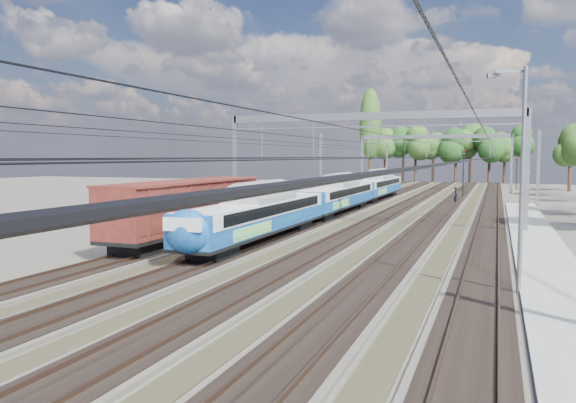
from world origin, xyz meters
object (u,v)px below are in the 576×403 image
(worker, at_px, (456,195))
(signal_near, at_px, (463,167))
(freight_boxcar, at_px, (188,207))
(lamp_post, at_px, (520,173))
(signal_far, at_px, (517,170))
(emu_train, at_px, (338,191))

(worker, relative_size, signal_near, 0.31)
(freight_boxcar, height_order, lamp_post, lamp_post)
(worker, height_order, signal_near, signal_near)
(lamp_post, bearing_deg, signal_near, 75.51)
(freight_boxcar, bearing_deg, signal_near, 73.10)
(signal_near, relative_size, signal_far, 1.22)
(freight_boxcar, distance_m, lamp_post, 20.95)
(freight_boxcar, distance_m, signal_near, 49.11)
(worker, bearing_deg, signal_near, -20.00)
(freight_boxcar, relative_size, signal_near, 2.32)
(worker, xyz_separation_m, signal_far, (7.48, 31.23, 2.38))
(emu_train, height_order, signal_far, signal_far)
(emu_train, distance_m, signal_far, 51.76)
(worker, bearing_deg, lamp_post, 168.26)
(emu_train, bearing_deg, lamp_post, -61.52)
(worker, height_order, signal_far, signal_far)
(signal_far, bearing_deg, worker, -126.35)
(freight_boxcar, distance_m, signal_far, 72.00)
(emu_train, distance_m, lamp_post, 31.28)
(signal_far, bearing_deg, emu_train, -132.06)
(signal_near, height_order, lamp_post, lamp_post)
(worker, distance_m, signal_far, 32.20)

